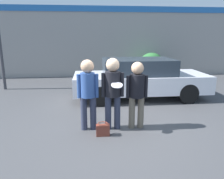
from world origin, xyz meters
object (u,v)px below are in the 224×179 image
object	(u,v)px
person_middle_with_frisbee	(113,88)
parked_car_near	(140,78)
person_left	(88,89)
street_lamp	(1,5)
person_right	(137,90)
handbag	(103,130)
shrub	(151,65)

from	to	relation	value
person_middle_with_frisbee	parked_car_near	bearing A→B (deg)	64.33
person_left	street_lamp	bearing A→B (deg)	126.72
street_lamp	parked_car_near	bearing A→B (deg)	-20.04
street_lamp	person_right	bearing A→B (deg)	-44.96
street_lamp	handbag	bearing A→B (deg)	-53.08
shrub	handbag	bearing A→B (deg)	-114.32
person_left	person_right	world-z (taller)	person_left
parked_car_near	shrub	world-z (taller)	parked_car_near
person_right	parked_car_near	xyz separation A→B (m)	(0.67, 2.58, -0.23)
person_middle_with_frisbee	person_right	xyz separation A→B (m)	(0.58, 0.01, -0.07)
person_middle_with_frisbee	shrub	world-z (taller)	person_middle_with_frisbee
handbag	person_middle_with_frisbee	bearing A→B (deg)	53.61
parked_car_near	street_lamp	world-z (taller)	street_lamp
person_right	shrub	xyz separation A→B (m)	(2.15, 6.25, -0.28)
person_left	person_right	xyz separation A→B (m)	(1.15, -0.02, -0.04)
person_right	shrub	world-z (taller)	person_right
parked_car_near	street_lamp	distance (m)	6.05
parked_car_near	handbag	distance (m)	3.35
parked_car_near	handbag	size ratio (longest dim) A/B	15.53
person_middle_with_frisbee	parked_car_near	xyz separation A→B (m)	(1.24, 2.58, -0.30)
person_left	parked_car_near	world-z (taller)	person_left
parked_car_near	person_right	bearing A→B (deg)	-104.48
person_middle_with_frisbee	person_left	bearing A→B (deg)	177.21
parked_car_near	handbag	xyz separation A→B (m)	(-1.50, -2.94, -0.58)
shrub	handbag	world-z (taller)	shrub
person_right	street_lamp	bearing A→B (deg)	135.04
parked_car_near	handbag	bearing A→B (deg)	-117.10
person_middle_with_frisbee	person_right	bearing A→B (deg)	0.53
person_right	shrub	bearing A→B (deg)	71.02
handbag	person_left	bearing A→B (deg)	129.21
person_middle_with_frisbee	street_lamp	bearing A→B (deg)	131.05
person_middle_with_frisbee	street_lamp	world-z (taller)	street_lamp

